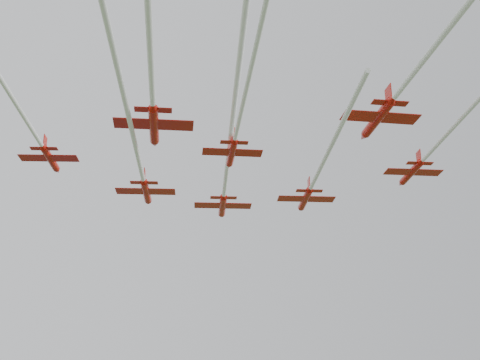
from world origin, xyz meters
name	(u,v)px	position (x,y,z in m)	size (l,w,h in m)	color
jet_lead	(227,169)	(-5.39, -4.74, 56.77)	(27.78, 64.74, 2.94)	red
jet_row2_left	(138,155)	(-20.32, -9.24, 54.66)	(24.37, 55.74, 2.71)	red
jet_row2_right	(316,177)	(3.78, -14.72, 53.42)	(18.66, 42.51, 2.59)	red
jet_row3_left	(6,88)	(-38.39, -21.28, 54.70)	(28.63, 63.42, 2.33)	red
jet_row3_mid	(242,106)	(-12.74, -25.93, 55.84)	(20.77, 53.14, 2.44)	red
jet_row3_right	(451,129)	(12.10, -32.89, 54.81)	(21.64, 54.21, 2.41)	red
jet_row4_left	(152,93)	(-23.80, -26.35, 54.99)	(17.43, 42.45, 2.86)	red
jet_row4_right	(420,65)	(-0.09, -42.17, 55.87)	(18.94, 53.88, 2.82)	red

